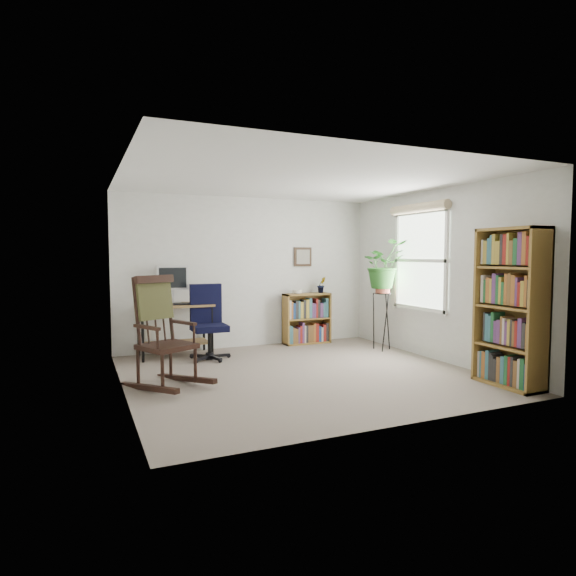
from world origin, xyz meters
name	(u,v)px	position (x,y,z in m)	size (l,w,h in m)	color
floor	(301,374)	(0.00, 0.00, 0.00)	(4.20, 4.00, 0.00)	gray
ceiling	(301,179)	(0.00, 0.00, 2.40)	(4.20, 4.00, 0.00)	silver
wall_back	(248,272)	(0.00, 2.00, 1.20)	(4.20, 0.00, 2.40)	silver
wall_front	(401,288)	(0.00, -2.00, 1.20)	(4.20, 0.00, 2.40)	silver
wall_left	(122,282)	(-2.10, 0.00, 1.20)	(0.00, 4.00, 2.40)	silver
wall_right	(436,275)	(2.10, 0.00, 1.20)	(0.00, 4.00, 2.40)	silver
window	(420,261)	(2.06, 0.30, 1.40)	(0.12, 1.20, 1.50)	white
desk	(175,330)	(-1.24, 1.70, 0.38)	(1.06, 0.58, 0.77)	olive
monitor	(173,284)	(-1.24, 1.84, 1.05)	(0.46, 0.16, 0.56)	silver
keyboard	(176,304)	(-1.24, 1.58, 0.78)	(0.40, 0.15, 0.03)	black
office_chair	(209,322)	(-0.83, 1.27, 0.54)	(0.59, 0.59, 1.08)	black
rocking_chair	(167,331)	(-1.63, 0.07, 0.64)	(0.66, 1.10, 1.27)	black
low_bookshelf	(307,318)	(0.97, 1.82, 0.42)	(0.80, 0.27, 0.84)	olive
tall_bookshelf	(510,307)	(1.92, -1.44, 0.89)	(0.34, 0.78, 1.79)	olive
plant_stand	(382,317)	(1.80, 0.85, 0.52)	(0.29, 0.29, 1.04)	black
spider_plant	(383,241)	(1.80, 0.85, 1.70)	(1.69, 1.88, 1.46)	#2A6A25
potted_plant_small	(322,290)	(1.25, 1.83, 0.90)	(0.13, 0.24, 0.11)	#2A6A25
framed_picture	(303,257)	(0.97, 1.97, 1.45)	(0.32, 0.04, 0.32)	black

